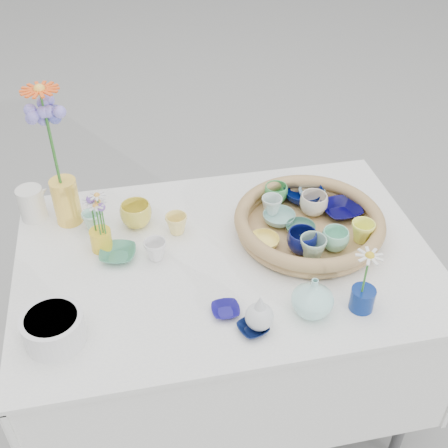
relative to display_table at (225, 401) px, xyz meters
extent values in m
plane|color=gray|center=(0.00, 0.00, 0.00)|extent=(80.00, 80.00, 0.00)
imported|color=#030E42|center=(0.31, 0.21, 0.80)|extent=(0.16, 0.16, 0.04)
imported|color=#050239|center=(0.41, 0.10, 0.80)|extent=(0.14, 0.14, 0.03)
imported|color=#F5F957|center=(0.42, -0.04, 0.82)|extent=(0.08, 0.08, 0.07)
imported|color=#437761|center=(0.25, 0.03, 0.80)|extent=(0.11, 0.11, 0.03)
imported|color=#8AAF98|center=(0.25, -0.08, 0.82)|extent=(0.08, 0.08, 0.07)
imported|color=#88BCB0|center=(0.20, 0.10, 0.80)|extent=(0.11, 0.11, 0.03)
imported|color=silver|center=(0.19, 0.15, 0.81)|extent=(0.07, 0.07, 0.06)
imported|color=beige|center=(0.32, 0.13, 0.82)|extent=(0.10, 0.10, 0.07)
imported|color=#A0DBF9|center=(0.35, 0.22, 0.80)|extent=(0.11, 0.11, 0.03)
imported|color=#0B114C|center=(0.22, -0.05, 0.82)|extent=(0.11, 0.11, 0.07)
imported|color=#FCE25D|center=(0.12, 0.00, 0.80)|extent=(0.12, 0.12, 0.03)
imported|color=#84D3B1|center=(0.33, -0.05, 0.82)|extent=(0.10, 0.10, 0.07)
imported|color=#42A154|center=(0.22, 0.21, 0.81)|extent=(0.09, 0.09, 0.06)
imported|color=gold|center=(-0.25, 0.20, 0.81)|extent=(0.13, 0.13, 0.08)
imported|color=#F4DB74|center=(-0.13, 0.14, 0.80)|extent=(0.09, 0.09, 0.07)
imported|color=#3D8162|center=(-0.32, 0.05, 0.78)|extent=(0.13, 0.13, 0.03)
imported|color=silver|center=(-0.21, 0.03, 0.80)|extent=(0.09, 0.09, 0.06)
imported|color=navy|center=(-0.05, -0.23, 0.77)|extent=(0.08, 0.08, 0.02)
imported|color=#ABDFCB|center=(-0.39, 0.21, 0.80)|extent=(0.09, 0.09, 0.06)
imported|color=#0B153A|center=(0.01, -0.31, 0.77)|extent=(0.10, 0.10, 0.02)
imported|color=#A7E3DA|center=(0.18, -0.28, 0.82)|extent=(0.14, 0.14, 0.12)
cylinder|color=navy|center=(0.32, -0.29, 0.80)|extent=(0.09, 0.09, 0.07)
cylinder|color=yellow|center=(-0.47, 0.27, 0.84)|extent=(0.09, 0.09, 0.16)
cylinder|color=yellow|center=(-0.37, 0.10, 0.80)|extent=(0.08, 0.08, 0.07)
camera|label=1|loc=(-0.26, -1.26, 1.91)|focal=45.00mm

